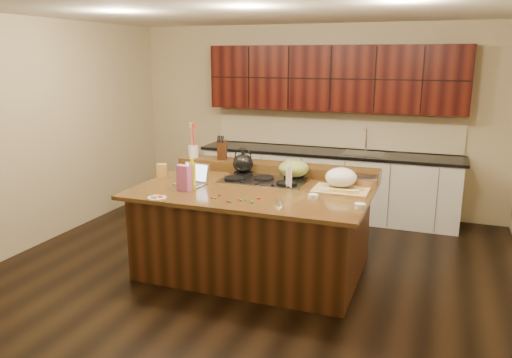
% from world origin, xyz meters
% --- Properties ---
extents(room, '(5.52, 5.02, 2.72)m').
position_xyz_m(room, '(0.00, 0.00, 1.35)').
color(room, black).
rests_on(room, ground).
extents(island, '(2.40, 1.60, 0.92)m').
position_xyz_m(island, '(0.00, 0.00, 0.46)').
color(island, black).
rests_on(island, ground).
extents(back_ledge, '(2.40, 0.30, 0.12)m').
position_xyz_m(back_ledge, '(0.00, 0.70, 0.98)').
color(back_ledge, black).
rests_on(back_ledge, island).
extents(cooktop, '(0.92, 0.52, 0.05)m').
position_xyz_m(cooktop, '(0.00, 0.30, 0.94)').
color(cooktop, gray).
rests_on(cooktop, island).
extents(back_counter, '(3.70, 0.66, 2.40)m').
position_xyz_m(back_counter, '(0.30, 2.23, 0.98)').
color(back_counter, silver).
rests_on(back_counter, ground).
extents(kettle, '(0.24, 0.24, 0.21)m').
position_xyz_m(kettle, '(-0.30, 0.43, 1.07)').
color(kettle, black).
rests_on(kettle, cooktop).
extents(green_bowl, '(0.44, 0.44, 0.18)m').
position_xyz_m(green_bowl, '(0.30, 0.43, 1.06)').
color(green_bowl, olive).
rests_on(green_bowl, cooktop).
extents(laptop, '(0.35, 0.30, 0.22)m').
position_xyz_m(laptop, '(-0.67, -0.09, 0.98)').
color(laptop, '#B7B7BC').
rests_on(laptop, island).
extents(oil_bottle, '(0.07, 0.07, 0.27)m').
position_xyz_m(oil_bottle, '(-0.58, -0.27, 1.06)').
color(oil_bottle, gold).
rests_on(oil_bottle, island).
extents(vinegar_bottle, '(0.08, 0.08, 0.25)m').
position_xyz_m(vinegar_bottle, '(0.35, 0.09, 1.04)').
color(vinegar_bottle, silver).
rests_on(vinegar_bottle, island).
extents(wooden_tray, '(0.56, 0.45, 0.22)m').
position_xyz_m(wooden_tray, '(0.86, 0.23, 1.02)').
color(wooden_tray, tan).
rests_on(wooden_tray, island).
extents(ramekin_a, '(0.11, 0.11, 0.04)m').
position_xyz_m(ramekin_a, '(1.15, -0.35, 0.94)').
color(ramekin_a, white).
rests_on(ramekin_a, island).
extents(ramekin_b, '(0.11, 0.11, 0.04)m').
position_xyz_m(ramekin_b, '(0.68, -0.19, 0.94)').
color(ramekin_b, white).
rests_on(ramekin_b, island).
extents(ramekin_c, '(0.12, 0.12, 0.04)m').
position_xyz_m(ramekin_c, '(0.74, 0.05, 0.94)').
color(ramekin_c, white).
rests_on(ramekin_c, island).
extents(strainer_bowl, '(0.32, 0.32, 0.09)m').
position_xyz_m(strainer_bowl, '(1.08, 0.43, 0.97)').
color(strainer_bowl, '#996B3F').
rests_on(strainer_bowl, island).
extents(kitchen_timer, '(0.08, 0.08, 0.07)m').
position_xyz_m(kitchen_timer, '(0.43, -0.51, 0.96)').
color(kitchen_timer, silver).
rests_on(kitchen_timer, island).
extents(pink_bag, '(0.15, 0.10, 0.26)m').
position_xyz_m(pink_bag, '(-0.63, -0.37, 1.05)').
color(pink_bag, '#B85695').
rests_on(pink_bag, island).
extents(candy_plate, '(0.18, 0.18, 0.01)m').
position_xyz_m(candy_plate, '(-0.74, -0.71, 0.93)').
color(candy_plate, white).
rests_on(candy_plate, island).
extents(package_box, '(0.13, 0.11, 0.15)m').
position_xyz_m(package_box, '(-1.15, 0.08, 0.99)').
color(package_box, '#C29144').
rests_on(package_box, island).
extents(utensil_crock, '(0.16, 0.16, 0.14)m').
position_xyz_m(utensil_crock, '(-1.07, 0.70, 1.11)').
color(utensil_crock, white).
rests_on(utensil_crock, back_ledge).
extents(knife_block, '(0.15, 0.20, 0.21)m').
position_xyz_m(knife_block, '(-0.68, 0.70, 1.14)').
color(knife_block, black).
rests_on(knife_block, back_ledge).
extents(gumdrop_0, '(0.02, 0.02, 0.02)m').
position_xyz_m(gumdrop_0, '(-0.04, -0.59, 0.93)').
color(gumdrop_0, red).
rests_on(gumdrop_0, island).
extents(gumdrop_1, '(0.02, 0.02, 0.02)m').
position_xyz_m(gumdrop_1, '(0.09, -0.47, 0.93)').
color(gumdrop_1, '#198C26').
rests_on(gumdrop_1, island).
extents(gumdrop_2, '(0.02, 0.02, 0.02)m').
position_xyz_m(gumdrop_2, '(0.19, -0.40, 0.93)').
color(gumdrop_2, red).
rests_on(gumdrop_2, island).
extents(gumdrop_3, '(0.02, 0.02, 0.02)m').
position_xyz_m(gumdrop_3, '(-0.20, -0.53, 0.93)').
color(gumdrop_3, '#198C26').
rests_on(gumdrop_3, island).
extents(gumdrop_4, '(0.02, 0.02, 0.02)m').
position_xyz_m(gumdrop_4, '(-0.23, -0.53, 0.93)').
color(gumdrop_4, red).
rests_on(gumdrop_4, island).
extents(gumdrop_5, '(0.02, 0.02, 0.02)m').
position_xyz_m(gumdrop_5, '(-0.23, -0.45, 0.93)').
color(gumdrop_5, '#198C26').
rests_on(gumdrop_5, island).
extents(gumdrop_6, '(0.02, 0.02, 0.02)m').
position_xyz_m(gumdrop_6, '(0.03, -0.49, 0.93)').
color(gumdrop_6, red).
rests_on(gumdrop_6, island).
extents(gumdrop_7, '(0.02, 0.02, 0.02)m').
position_xyz_m(gumdrop_7, '(0.06, -0.52, 0.93)').
color(gumdrop_7, '#198C26').
rests_on(gumdrop_7, island).
extents(gumdrop_8, '(0.02, 0.02, 0.02)m').
position_xyz_m(gumdrop_8, '(0.20, -0.38, 0.93)').
color(gumdrop_8, red).
rests_on(gumdrop_8, island).
extents(gumdrop_9, '(0.02, 0.02, 0.02)m').
position_xyz_m(gumdrop_9, '(0.18, -0.54, 0.93)').
color(gumdrop_9, '#198C26').
rests_on(gumdrop_9, island).
extents(gumdrop_10, '(0.02, 0.02, 0.02)m').
position_xyz_m(gumdrop_10, '(-0.21, -0.42, 0.93)').
color(gumdrop_10, red).
rests_on(gumdrop_10, island).
extents(gumdrop_11, '(0.02, 0.02, 0.02)m').
position_xyz_m(gumdrop_11, '(-0.01, -0.60, 0.93)').
color(gumdrop_11, '#198C26').
rests_on(gumdrop_11, island).
extents(gumdrop_12, '(0.02, 0.02, 0.02)m').
position_xyz_m(gumdrop_12, '(-0.23, -0.46, 0.93)').
color(gumdrop_12, red).
rests_on(gumdrop_12, island).
extents(gumdrop_13, '(0.02, 0.02, 0.02)m').
position_xyz_m(gumdrop_13, '(0.16, -0.51, 0.93)').
color(gumdrop_13, '#198C26').
rests_on(gumdrop_13, island).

